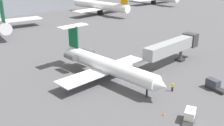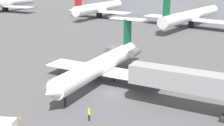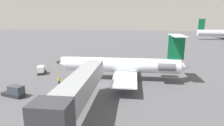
{
  "view_description": "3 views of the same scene",
  "coord_description": "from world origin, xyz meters",
  "px_view_note": "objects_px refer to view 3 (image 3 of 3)",
  "views": [
    {
      "loc": [
        -35.05,
        -33.34,
        21.37
      ],
      "look_at": [
        -1.95,
        2.81,
        3.22
      ],
      "focal_mm": 41.64,
      "sensor_mm": 36.0,
      "label": 1
    },
    {
      "loc": [
        20.42,
        -35.72,
        17.49
      ],
      "look_at": [
        -1.5,
        2.72,
        3.8
      ],
      "focal_mm": 45.84,
      "sensor_mm": 36.0,
      "label": 2
    },
    {
      "loc": [
        33.4,
        6.38,
        12.3
      ],
      "look_at": [
        -3.55,
        0.29,
        3.52
      ],
      "focal_mm": 29.17,
      "sensor_mm": 36.0,
      "label": 3
    }
  ],
  "objects_px": {
    "regional_jet": "(125,65)",
    "baggage_tug_trailing": "(65,61)",
    "baggage_tug_spare": "(41,70)",
    "traffic_cone_mid": "(58,72)",
    "ground_crew_marshaller": "(59,81)",
    "baggage_tug_lead": "(15,92)",
    "traffic_cone_near": "(60,67)",
    "jet_bridge": "(78,90)"
  },
  "relations": [
    {
      "from": "regional_jet",
      "to": "baggage_tug_trailing",
      "type": "relative_size",
      "value": 6.58
    },
    {
      "from": "baggage_tug_spare",
      "to": "traffic_cone_mid",
      "type": "height_order",
      "value": "baggage_tug_spare"
    },
    {
      "from": "regional_jet",
      "to": "ground_crew_marshaller",
      "type": "bearing_deg",
      "value": -65.59
    },
    {
      "from": "baggage_tug_lead",
      "to": "traffic_cone_mid",
      "type": "xyz_separation_m",
      "value": [
        -14.24,
        0.74,
        -0.56
      ]
    },
    {
      "from": "regional_jet",
      "to": "traffic_cone_mid",
      "type": "relative_size",
      "value": 50.65
    },
    {
      "from": "baggage_tug_trailing",
      "to": "baggage_tug_spare",
      "type": "xyz_separation_m",
      "value": [
        10.61,
        -1.2,
        0.0
      ]
    },
    {
      "from": "traffic_cone_near",
      "to": "baggage_tug_lead",
      "type": "bearing_deg",
      "value": 2.14
    },
    {
      "from": "regional_jet",
      "to": "baggage_tug_trailing",
      "type": "bearing_deg",
      "value": -122.0
    },
    {
      "from": "baggage_tug_spare",
      "to": "traffic_cone_near",
      "type": "xyz_separation_m",
      "value": [
        -5.49,
        2.19,
        -0.56
      ]
    },
    {
      "from": "baggage_tug_trailing",
      "to": "traffic_cone_mid",
      "type": "distance_m",
      "value": 9.72
    },
    {
      "from": "jet_bridge",
      "to": "baggage_tug_trailing",
      "type": "relative_size",
      "value": 4.36
    },
    {
      "from": "regional_jet",
      "to": "jet_bridge",
      "type": "relative_size",
      "value": 1.51
    },
    {
      "from": "jet_bridge",
      "to": "ground_crew_marshaller",
      "type": "bearing_deg",
      "value": -145.92
    },
    {
      "from": "traffic_cone_near",
      "to": "ground_crew_marshaller",
      "type": "bearing_deg",
      "value": 24.24
    },
    {
      "from": "baggage_tug_lead",
      "to": "baggage_tug_spare",
      "type": "bearing_deg",
      "value": -167.51
    },
    {
      "from": "regional_jet",
      "to": "traffic_cone_mid",
      "type": "height_order",
      "value": "regional_jet"
    },
    {
      "from": "baggage_tug_trailing",
      "to": "regional_jet",
      "type": "bearing_deg",
      "value": 58.0
    },
    {
      "from": "jet_bridge",
      "to": "baggage_tug_spare",
      "type": "bearing_deg",
      "value": -139.88
    },
    {
      "from": "jet_bridge",
      "to": "traffic_cone_near",
      "type": "xyz_separation_m",
      "value": [
        -24.47,
        -13.8,
        -4.12
      ]
    },
    {
      "from": "baggage_tug_lead",
      "to": "baggage_tug_spare",
      "type": "xyz_separation_m",
      "value": [
        -13.03,
        -2.88,
        0.0
      ]
    },
    {
      "from": "jet_bridge",
      "to": "traffic_cone_mid",
      "type": "bearing_deg",
      "value": -148.51
    },
    {
      "from": "traffic_cone_mid",
      "to": "regional_jet",
      "type": "bearing_deg",
      "value": 81.91
    },
    {
      "from": "traffic_cone_mid",
      "to": "baggage_tug_lead",
      "type": "bearing_deg",
      "value": -2.96
    },
    {
      "from": "baggage_tug_trailing",
      "to": "traffic_cone_near",
      "type": "height_order",
      "value": "baggage_tug_trailing"
    },
    {
      "from": "jet_bridge",
      "to": "ground_crew_marshaller",
      "type": "height_order",
      "value": "jet_bridge"
    },
    {
      "from": "baggage_tug_lead",
      "to": "baggage_tug_trailing",
      "type": "xyz_separation_m",
      "value": [
        -23.64,
        -1.69,
        0.0
      ]
    },
    {
      "from": "ground_crew_marshaller",
      "to": "baggage_tug_trailing",
      "type": "height_order",
      "value": "baggage_tug_trailing"
    },
    {
      "from": "baggage_tug_trailing",
      "to": "traffic_cone_near",
      "type": "distance_m",
      "value": 5.26
    },
    {
      "from": "regional_jet",
      "to": "baggage_tug_trailing",
      "type": "height_order",
      "value": "regional_jet"
    },
    {
      "from": "traffic_cone_mid",
      "to": "baggage_tug_spare",
      "type": "bearing_deg",
      "value": -71.44
    },
    {
      "from": "ground_crew_marshaller",
      "to": "jet_bridge",
      "type": "bearing_deg",
      "value": 34.08
    },
    {
      "from": "jet_bridge",
      "to": "traffic_cone_mid",
      "type": "xyz_separation_m",
      "value": [
        -20.2,
        -12.38,
        -4.12
      ]
    },
    {
      "from": "ground_crew_marshaller",
      "to": "traffic_cone_near",
      "type": "distance_m",
      "value": 13.35
    },
    {
      "from": "baggage_tug_trailing",
      "to": "traffic_cone_mid",
      "type": "relative_size",
      "value": 7.7
    },
    {
      "from": "baggage_tug_spare",
      "to": "jet_bridge",
      "type": "bearing_deg",
      "value": 40.12
    },
    {
      "from": "jet_bridge",
      "to": "traffic_cone_near",
      "type": "height_order",
      "value": "jet_bridge"
    },
    {
      "from": "regional_jet",
      "to": "baggage_tug_trailing",
      "type": "xyz_separation_m",
      "value": [
        -11.72,
        -18.75,
        -2.39
      ]
    },
    {
      "from": "ground_crew_marshaller",
      "to": "baggage_tug_lead",
      "type": "xyz_separation_m",
      "value": [
        6.35,
        -4.79,
        -0.02
      ]
    },
    {
      "from": "baggage_tug_lead",
      "to": "baggage_tug_trailing",
      "type": "height_order",
      "value": "same"
    },
    {
      "from": "jet_bridge",
      "to": "baggage_tug_spare",
      "type": "xyz_separation_m",
      "value": [
        -18.99,
        -16.0,
        -3.56
      ]
    },
    {
      "from": "baggage_tug_lead",
      "to": "baggage_tug_trailing",
      "type": "bearing_deg",
      "value": -175.92
    },
    {
      "from": "regional_jet",
      "to": "traffic_cone_mid",
      "type": "distance_m",
      "value": 16.75
    }
  ]
}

